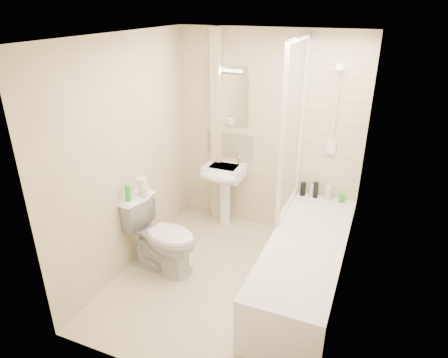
% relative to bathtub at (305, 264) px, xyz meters
% --- Properties ---
extents(floor, '(2.50, 2.50, 0.00)m').
position_rel_bathtub_xyz_m(floor, '(-0.75, -0.20, -0.29)').
color(floor, beige).
rests_on(floor, ground).
extents(wall_back, '(2.20, 0.02, 2.40)m').
position_rel_bathtub_xyz_m(wall_back, '(-0.75, 1.05, 0.91)').
color(wall_back, beige).
rests_on(wall_back, ground).
extents(wall_left, '(0.02, 2.50, 2.40)m').
position_rel_bathtub_xyz_m(wall_left, '(-1.85, -0.20, 0.91)').
color(wall_left, beige).
rests_on(wall_left, ground).
extents(wall_right, '(0.02, 2.50, 2.40)m').
position_rel_bathtub_xyz_m(wall_right, '(0.35, -0.20, 0.91)').
color(wall_right, beige).
rests_on(wall_right, ground).
extents(ceiling, '(2.20, 2.50, 0.02)m').
position_rel_bathtub_xyz_m(ceiling, '(-0.75, -0.20, 2.11)').
color(ceiling, white).
rests_on(ceiling, wall_back).
extents(tile_back, '(0.70, 0.01, 1.75)m').
position_rel_bathtub_xyz_m(tile_back, '(0.00, 1.04, 1.14)').
color(tile_back, beige).
rests_on(tile_back, wall_back).
extents(tile_right, '(0.01, 2.10, 1.75)m').
position_rel_bathtub_xyz_m(tile_right, '(0.34, 0.00, 1.14)').
color(tile_right, beige).
rests_on(tile_right, wall_right).
extents(pipe_boxing, '(0.12, 0.12, 2.40)m').
position_rel_bathtub_xyz_m(pipe_boxing, '(-1.37, 0.99, 0.91)').
color(pipe_boxing, beige).
rests_on(pipe_boxing, ground).
extents(splashback, '(0.60, 0.02, 0.30)m').
position_rel_bathtub_xyz_m(splashback, '(-1.22, 1.04, 0.74)').
color(splashback, beige).
rests_on(splashback, wall_back).
extents(mirror, '(0.46, 0.01, 0.60)m').
position_rel_bathtub_xyz_m(mirror, '(-1.22, 1.04, 1.29)').
color(mirror, white).
rests_on(mirror, wall_back).
extents(strip_light, '(0.42, 0.07, 0.07)m').
position_rel_bathtub_xyz_m(strip_light, '(-1.22, 1.02, 1.66)').
color(strip_light, silver).
rests_on(strip_light, wall_back).
extents(bathtub, '(0.70, 2.10, 0.55)m').
position_rel_bathtub_xyz_m(bathtub, '(0.00, 0.00, 0.00)').
color(bathtub, white).
rests_on(bathtub, ground).
extents(shower_screen, '(0.04, 0.92, 1.80)m').
position_rel_bathtub_xyz_m(shower_screen, '(-0.35, 0.60, 1.16)').
color(shower_screen, white).
rests_on(shower_screen, bathtub).
extents(shower_fixture, '(0.10, 0.16, 0.99)m').
position_rel_bathtub_xyz_m(shower_fixture, '(-0.00, 1.00, 1.26)').
color(shower_fixture, white).
rests_on(shower_fixture, wall_back).
extents(pedestal_sink, '(0.48, 0.46, 0.93)m').
position_rel_bathtub_xyz_m(pedestal_sink, '(-1.22, 0.82, 0.36)').
color(pedestal_sink, white).
rests_on(pedestal_sink, ground).
extents(bottle_black_a, '(0.06, 0.06, 0.16)m').
position_rel_bathtub_xyz_m(bottle_black_a, '(-0.26, 0.96, 0.34)').
color(bottle_black_a, black).
rests_on(bottle_black_a, bathtub).
extents(bottle_white_a, '(0.05, 0.05, 0.15)m').
position_rel_bathtub_xyz_m(bottle_white_a, '(-0.16, 0.96, 0.34)').
color(bottle_white_a, silver).
rests_on(bottle_white_a, bathtub).
extents(bottle_black_b, '(0.06, 0.06, 0.19)m').
position_rel_bathtub_xyz_m(bottle_black_b, '(-0.11, 0.96, 0.36)').
color(bottle_black_b, black).
rests_on(bottle_black_b, bathtub).
extents(bottle_cream, '(0.07, 0.07, 0.16)m').
position_rel_bathtub_xyz_m(bottle_cream, '(0.03, 0.96, 0.34)').
color(bottle_cream, beige).
rests_on(bottle_cream, bathtub).
extents(bottle_green, '(0.07, 0.07, 0.09)m').
position_rel_bathtub_xyz_m(bottle_green, '(0.19, 0.96, 0.30)').
color(bottle_green, green).
rests_on(bottle_green, bathtub).
extents(toilet, '(0.63, 0.89, 0.81)m').
position_rel_bathtub_xyz_m(toilet, '(-1.47, -0.25, 0.11)').
color(toilet, white).
rests_on(toilet, ground).
extents(toilet_roll_lower, '(0.10, 0.10, 0.09)m').
position_rel_bathtub_xyz_m(toilet_roll_lower, '(-1.69, -0.18, 0.56)').
color(toilet_roll_lower, white).
rests_on(toilet_roll_lower, toilet).
extents(toilet_roll_upper, '(0.11, 0.11, 0.10)m').
position_rel_bathtub_xyz_m(toilet_roll_upper, '(-1.70, -0.19, 0.66)').
color(toilet_roll_upper, white).
rests_on(toilet_roll_upper, toilet_roll_lower).
extents(green_bottle, '(0.06, 0.06, 0.17)m').
position_rel_bathtub_xyz_m(green_bottle, '(-1.76, -0.35, 0.60)').
color(green_bottle, green).
rests_on(green_bottle, toilet).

